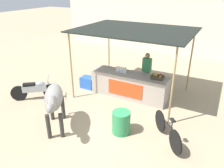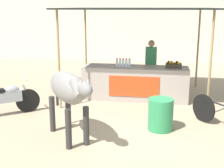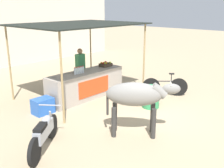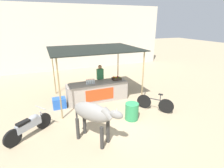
% 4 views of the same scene
% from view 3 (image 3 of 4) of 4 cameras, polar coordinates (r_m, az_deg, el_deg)
% --- Properties ---
extents(ground_plane, '(60.00, 60.00, 0.00)m').
position_cam_3_polar(ground_plane, '(8.13, 5.03, -6.38)').
color(ground_plane, tan).
extents(stall_counter, '(3.00, 0.82, 0.96)m').
position_cam_3_polar(stall_counter, '(9.37, -5.63, -0.14)').
color(stall_counter, '#9E9389').
rests_on(stall_counter, ground).
extents(stall_awning, '(4.20, 3.20, 2.60)m').
position_cam_3_polar(stall_awning, '(9.23, -7.29, 12.31)').
color(stall_awning, black).
rests_on(stall_awning, ground).
extents(water_bottle_row, '(0.43, 0.07, 0.25)m').
position_cam_3_polar(water_bottle_row, '(8.96, -7.19, 2.97)').
color(water_bottle_row, silver).
rests_on(water_bottle_row, stall_counter).
extents(fruit_crate, '(0.44, 0.32, 0.18)m').
position_cam_3_polar(fruit_crate, '(9.99, -1.41, 4.28)').
color(fruit_crate, '#3F3326').
rests_on(fruit_crate, stall_counter).
extents(vendor_behind_counter, '(0.34, 0.22, 1.65)m').
position_cam_3_polar(vendor_behind_counter, '(10.08, -6.88, 3.19)').
color(vendor_behind_counter, '#383842').
rests_on(vendor_behind_counter, ground).
extents(cooler_box, '(0.60, 0.44, 0.48)m').
position_cam_3_polar(cooler_box, '(8.30, -14.82, -4.64)').
color(cooler_box, blue).
rests_on(cooler_box, ground).
extents(water_barrel, '(0.54, 0.54, 0.70)m').
position_cam_3_polar(water_barrel, '(8.56, 8.46, -2.79)').
color(water_barrel, '#2D8C51').
rests_on(water_barrel, ground).
extents(cow, '(1.40, 1.66, 1.44)m').
position_cam_3_polar(cow, '(6.50, 5.42, -2.65)').
color(cow, gray).
rests_on(cow, ground).
extents(motorcycle_parked, '(1.48, 1.15, 0.90)m').
position_cam_3_polar(motorcycle_parked, '(6.21, -14.55, -10.14)').
color(motorcycle_parked, black).
rests_on(motorcycle_parked, ground).
extents(bicycle_leaning, '(1.10, 1.30, 0.85)m').
position_cam_3_polar(bicycle_leaning, '(9.76, 11.44, -0.53)').
color(bicycle_leaning, black).
rests_on(bicycle_leaning, ground).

